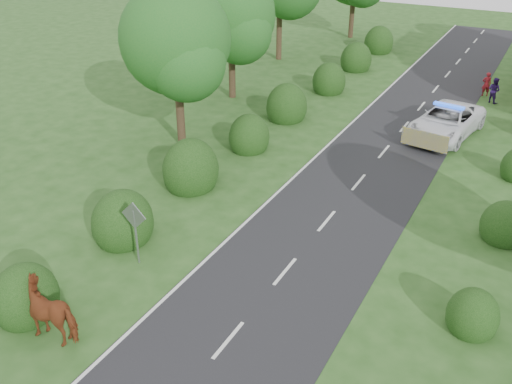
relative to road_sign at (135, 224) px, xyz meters
The scene contains 12 objects.
ground 5.63m from the road_sign, 21.80° to the right, with size 120.00×120.00×0.00m, color #254C19.
road 14.03m from the road_sign, 68.96° to the left, with size 6.00×70.00×0.02m, color black.
road_markings 11.56m from the road_sign, 72.72° to the left, with size 4.96×70.00×0.01m.
hedgerow_left 9.85m from the road_sign, 98.87° to the left, with size 2.75×50.41×3.00m.
hedgerow_right 14.85m from the road_sign, 38.46° to the left, with size 2.10×45.78×2.10m.
tree_left_a 11.55m from the road_sign, 115.73° to the left, with size 5.74×5.60×8.38m.
tree_left_b 19.22m from the road_sign, 109.29° to the left, with size 5.74×5.60×8.07m.
road_sign is the anchor object (origin of this frame).
cow 4.26m from the road_sign, 87.30° to the right, with size 1.19×2.26×1.60m, color brown.
police_van 19.22m from the road_sign, 67.65° to the left, with size 3.67×6.41×1.82m.
pedestrian_red 27.40m from the road_sign, 72.62° to the left, with size 0.58×0.38×1.58m, color maroon.
pedestrian_purple 26.45m from the road_sign, 70.52° to the left, with size 0.80×0.62×1.64m, color #31175B.
Camera 1 is at (6.97, -11.24, 12.17)m, focal length 40.00 mm.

